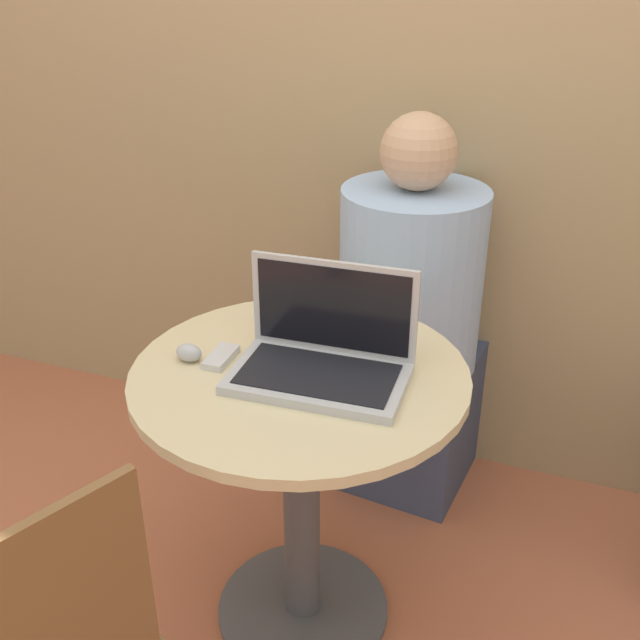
{
  "coord_description": "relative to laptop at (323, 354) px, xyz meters",
  "views": [
    {
      "loc": [
        0.52,
        -1.25,
        1.52
      ],
      "look_at": [
        0.03,
        0.05,
        0.81
      ],
      "focal_mm": 42.0,
      "sensor_mm": 36.0,
      "label": 1
    }
  ],
  "objects": [
    {
      "name": "cell_phone",
      "position": [
        -0.23,
        -0.02,
        -0.04
      ],
      "size": [
        0.05,
        0.1,
        0.02
      ],
      "color": "silver",
      "rests_on": "round_table"
    },
    {
      "name": "person_seated",
      "position": [
        0.04,
        0.65,
        -0.29
      ],
      "size": [
        0.43,
        0.62,
        1.14
      ],
      "color": "#3D4766",
      "rests_on": "ground_plane"
    },
    {
      "name": "round_table",
      "position": [
        -0.05,
        -0.0,
        -0.26
      ],
      "size": [
        0.72,
        0.72,
        0.71
      ],
      "color": "#4C4C51",
      "rests_on": "ground_plane"
    },
    {
      "name": "computer_mouse",
      "position": [
        -0.29,
        -0.05,
        -0.03
      ],
      "size": [
        0.06,
        0.04,
        0.04
      ],
      "color": "#B2B2B7",
      "rests_on": "round_table"
    },
    {
      "name": "back_wall",
      "position": [
        -0.05,
        0.8,
        0.54
      ],
      "size": [
        7.0,
        0.05,
        2.6
      ],
      "color": "tan",
      "rests_on": "ground_plane"
    },
    {
      "name": "laptop",
      "position": [
        0.0,
        0.0,
        0.0
      ],
      "size": [
        0.37,
        0.24,
        0.23
      ],
      "color": "#B7B7BC",
      "rests_on": "round_table"
    },
    {
      "name": "ground_plane",
      "position": [
        -0.05,
        -0.0,
        -0.76
      ],
      "size": [
        12.0,
        12.0,
        0.0
      ],
      "primitive_type": "plane",
      "color": "#B26042"
    }
  ]
}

